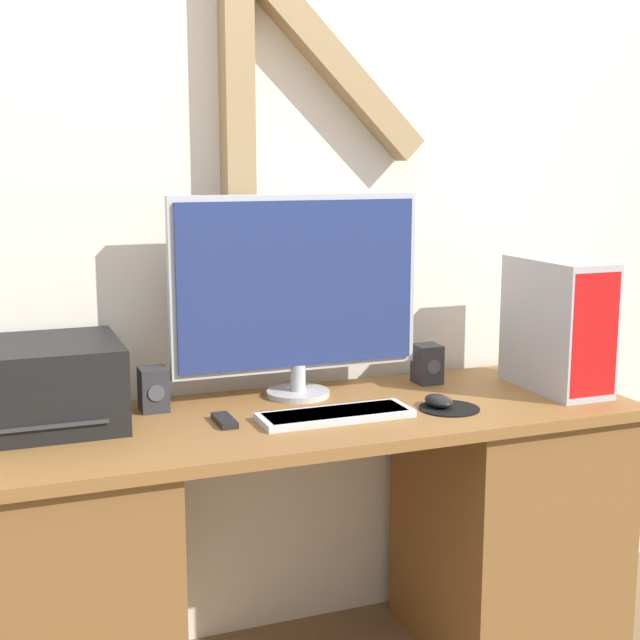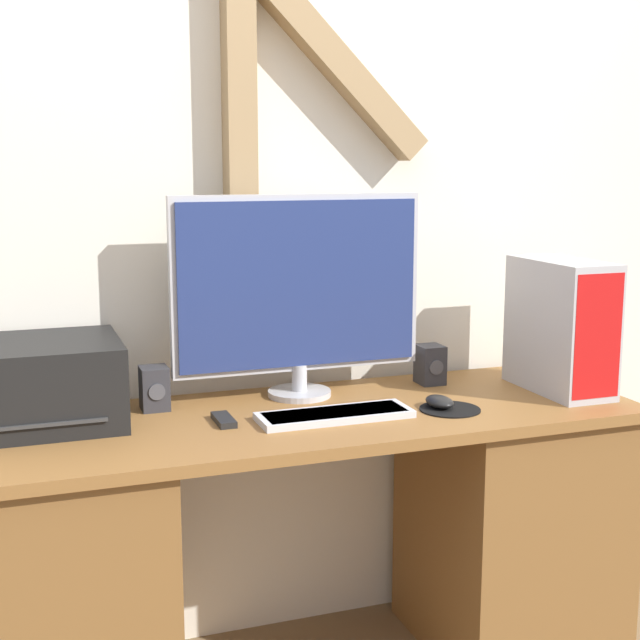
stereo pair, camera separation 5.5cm
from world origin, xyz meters
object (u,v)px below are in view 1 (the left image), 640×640
(monitor, at_px, (297,288))
(computer_tower, at_px, (558,325))
(printer, at_px, (46,384))
(remote_control, at_px, (225,421))
(keyboard, at_px, (335,415))
(speaker_right, at_px, (427,364))
(speaker_left, at_px, (153,389))
(mouse, at_px, (439,401))

(monitor, relative_size, computer_tower, 1.89)
(printer, bearing_deg, computer_tower, -6.39)
(printer, height_order, remote_control, printer)
(keyboard, xyz_separation_m, speaker_right, (0.39, 0.24, 0.05))
(keyboard, distance_m, computer_tower, 0.72)
(speaker_left, bearing_deg, mouse, -19.12)
(keyboard, relative_size, printer, 1.11)
(printer, bearing_deg, remote_control, -19.68)
(computer_tower, relative_size, remote_control, 3.26)
(computer_tower, relative_size, speaker_left, 3.27)
(computer_tower, relative_size, printer, 1.05)
(computer_tower, height_order, speaker_right, computer_tower)
(mouse, bearing_deg, keyboard, 178.82)
(printer, bearing_deg, keyboard, -16.61)
(speaker_left, bearing_deg, printer, -172.46)
(monitor, relative_size, speaker_right, 6.16)
(computer_tower, bearing_deg, remote_control, 179.50)
(keyboard, bearing_deg, computer_tower, 4.01)
(computer_tower, bearing_deg, speaker_right, 147.84)
(speaker_left, distance_m, remote_control, 0.23)
(mouse, relative_size, speaker_left, 0.87)
(monitor, xyz_separation_m, keyboard, (0.01, -0.24, -0.29))
(mouse, bearing_deg, speaker_right, 68.73)
(computer_tower, bearing_deg, keyboard, -175.99)
(printer, relative_size, speaker_left, 3.12)
(mouse, bearing_deg, speaker_left, 160.88)
(mouse, distance_m, computer_tower, 0.44)
(keyboard, distance_m, printer, 0.72)
(monitor, xyz_separation_m, mouse, (0.31, -0.25, -0.28))
(remote_control, bearing_deg, speaker_right, 15.66)
(keyboard, height_order, remote_control, keyboard)
(speaker_right, height_order, remote_control, speaker_right)
(keyboard, bearing_deg, speaker_right, 32.01)
(computer_tower, xyz_separation_m, speaker_right, (-0.31, 0.19, -0.13))
(monitor, bearing_deg, speaker_right, 0.06)
(computer_tower, xyz_separation_m, printer, (-1.38, 0.15, -0.08))
(computer_tower, height_order, speaker_left, computer_tower)
(printer, height_order, speaker_left, printer)
(keyboard, relative_size, speaker_left, 3.46)
(keyboard, bearing_deg, printer, 163.39)
(monitor, bearing_deg, computer_tower, -15.22)
(computer_tower, height_order, remote_control, computer_tower)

